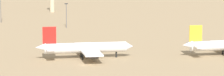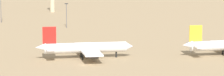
% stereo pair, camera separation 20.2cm
% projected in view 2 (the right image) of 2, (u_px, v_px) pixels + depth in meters
% --- Properties ---
extents(ground, '(4000.00, 4000.00, 0.00)m').
position_uv_depth(ground, '(84.00, 65.00, 217.75)').
color(ground, '#9E8460').
extents(parked_jet_red_4, '(37.54, 31.65, 12.39)m').
position_uv_depth(parked_jet_red_4, '(85.00, 48.00, 230.62)').
color(parked_jet_red_4, white).
rests_on(parked_jet_red_4, ground).
extents(light_pole_mid, '(1.80, 0.50, 13.05)m').
position_uv_depth(light_pole_mid, '(66.00, 13.00, 320.30)').
color(light_pole_mid, '#59595E').
rests_on(light_pole_mid, ground).
extents(light_pole_east, '(1.80, 0.50, 16.09)m').
position_uv_depth(light_pole_east, '(1.00, 6.00, 343.67)').
color(light_pole_east, '#59595E').
rests_on(light_pole_east, ground).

